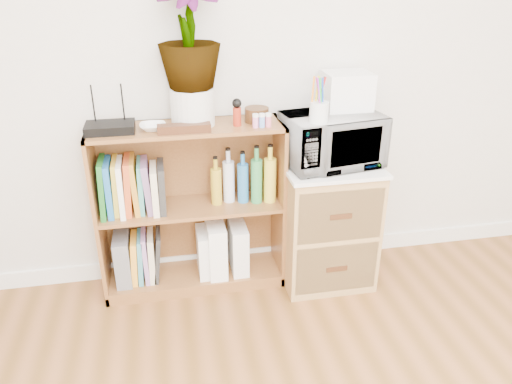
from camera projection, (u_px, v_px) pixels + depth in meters
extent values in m
cube|color=white|center=(250.00, 255.00, 3.09)|extent=(4.00, 0.02, 0.10)
cube|color=brown|center=(192.00, 209.00, 2.73)|extent=(1.00, 0.30, 0.95)
cube|color=#9E7542|center=(325.00, 223.00, 2.85)|extent=(0.50, 0.45, 0.70)
imported|color=white|center=(332.00, 140.00, 2.62)|extent=(0.54, 0.41, 0.27)
cylinder|color=silver|center=(319.00, 112.00, 2.42)|extent=(0.09, 0.09, 0.10)
cube|color=white|center=(347.00, 91.00, 2.62)|extent=(0.24, 0.20, 0.19)
cube|color=black|center=(110.00, 128.00, 2.44)|extent=(0.24, 0.16, 0.04)
imported|color=white|center=(153.00, 127.00, 2.47)|extent=(0.13, 0.13, 0.03)
cylinder|color=silver|center=(193.00, 107.00, 2.51)|extent=(0.22, 0.22, 0.19)
imported|color=#2C692A|center=(189.00, 32.00, 2.36)|extent=(0.30, 0.30, 0.54)
cube|color=#351E0E|center=(184.00, 128.00, 2.43)|extent=(0.26, 0.06, 0.04)
cylinder|color=maroon|center=(237.00, 117.00, 2.52)|extent=(0.04, 0.04, 0.09)
cylinder|color=#3C2510|center=(257.00, 115.00, 2.58)|extent=(0.13, 0.13, 0.07)
cube|color=pink|center=(262.00, 122.00, 2.50)|extent=(0.11, 0.04, 0.05)
cube|color=slate|center=(123.00, 258.00, 2.77)|extent=(0.08, 0.22, 0.28)
cube|color=white|center=(205.00, 252.00, 2.85)|extent=(0.08, 0.21, 0.27)
cube|color=white|center=(216.00, 247.00, 2.85)|extent=(0.10, 0.25, 0.32)
cube|color=white|center=(238.00, 247.00, 2.88)|extent=(0.09, 0.23, 0.29)
cube|color=#1B6823|center=(103.00, 186.00, 2.58)|extent=(0.04, 0.20, 0.31)
cube|color=#1C60AB|center=(110.00, 187.00, 2.59)|extent=(0.03, 0.20, 0.29)
cube|color=yellow|center=(116.00, 187.00, 2.59)|extent=(0.03, 0.20, 0.29)
cube|color=white|center=(122.00, 186.00, 2.60)|extent=(0.03, 0.20, 0.29)
cube|color=#C94F22|center=(128.00, 185.00, 2.60)|extent=(0.05, 0.20, 0.30)
cube|color=#BE7E21|center=(135.00, 185.00, 2.61)|extent=(0.04, 0.20, 0.29)
cube|color=teal|center=(141.00, 187.00, 2.62)|extent=(0.03, 0.20, 0.27)
cube|color=slate|center=(147.00, 186.00, 2.62)|extent=(0.05, 0.20, 0.28)
cube|color=beige|center=(155.00, 187.00, 2.63)|extent=(0.03, 0.20, 0.25)
cube|color=#292929|center=(162.00, 186.00, 2.64)|extent=(0.04, 0.20, 0.26)
cylinder|color=gold|center=(216.00, 181.00, 2.69)|extent=(0.06, 0.06, 0.26)
cylinder|color=silver|center=(229.00, 177.00, 2.69)|extent=(0.06, 0.06, 0.30)
cylinder|color=#2670B3|center=(243.00, 178.00, 2.71)|extent=(0.06, 0.06, 0.28)
cylinder|color=#35924C|center=(256.00, 174.00, 2.71)|extent=(0.06, 0.06, 0.32)
cylinder|color=yellow|center=(269.00, 172.00, 2.73)|extent=(0.07, 0.07, 0.32)
cube|color=#F4A42B|center=(134.00, 258.00, 2.79)|extent=(0.05, 0.19, 0.26)
cube|color=teal|center=(140.00, 257.00, 2.79)|extent=(0.04, 0.19, 0.27)
cube|color=#9C72AB|center=(146.00, 255.00, 2.79)|extent=(0.03, 0.19, 0.28)
cube|color=beige|center=(152.00, 256.00, 2.80)|extent=(0.04, 0.19, 0.27)
cube|color=#272727|center=(157.00, 254.00, 2.81)|extent=(0.06, 0.19, 0.28)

